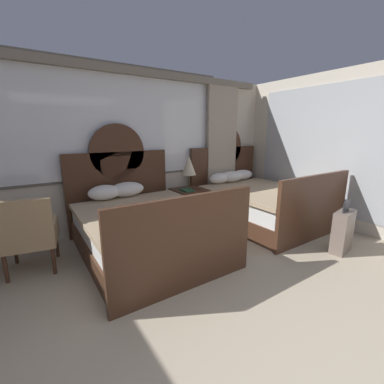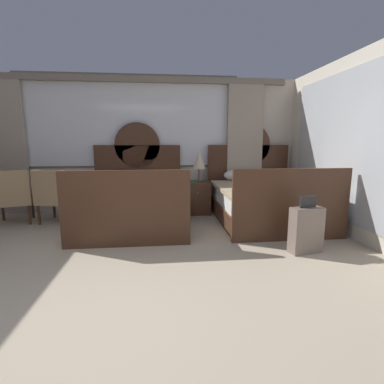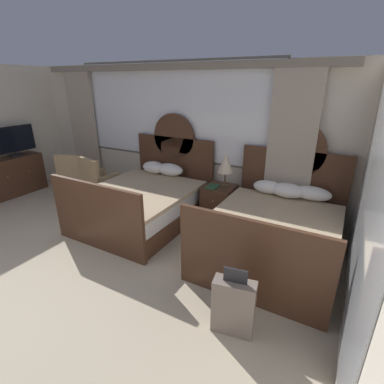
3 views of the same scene
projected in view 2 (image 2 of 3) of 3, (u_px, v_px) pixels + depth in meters
The scene contains 11 objects.
ground_plane at pixel (85, 325), 2.26m from camera, with size 24.00×24.00×0.00m, color tan.
wall_back_window at pixel (131, 140), 5.85m from camera, with size 6.86×0.22×2.74m.
wall_right_mirror at pixel (364, 147), 4.04m from camera, with size 0.08×4.53×2.70m.
bed_near_window at pixel (134, 203), 4.97m from camera, with size 1.72×2.19×1.80m.
bed_near_mirror at pixel (263, 200), 5.22m from camera, with size 1.72×2.19×1.80m.
nightstand_between_beds at pixel (196, 197), 5.76m from camera, with size 0.53×0.55×0.64m.
table_lamp_on_nightstand at pixel (199, 160), 5.70m from camera, with size 0.27×0.27×0.61m.
book_on_nightstand at pixel (192, 182), 5.59m from camera, with size 0.18×0.26×0.03m.
armchair_by_window_left at pixel (56, 195), 5.02m from camera, with size 0.67×0.67×0.95m.
armchair_by_window_centre at pixel (13, 195), 4.95m from camera, with size 0.72×0.72×0.95m.
suitcase_on_floor at pixel (306, 230), 3.68m from camera, with size 0.44×0.25×0.74m.
Camera 2 is at (0.63, -2.12, 1.42)m, focal length 26.86 mm.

